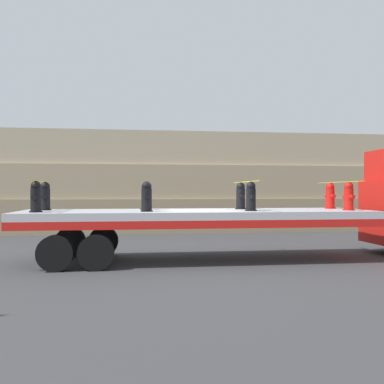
% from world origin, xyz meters
% --- Properties ---
extents(ground_plane, '(120.00, 120.00, 0.00)m').
position_xyz_m(ground_plane, '(0.00, 0.00, 0.00)').
color(ground_plane, '#38383A').
extents(rock_cliff, '(60.00, 3.30, 4.61)m').
position_xyz_m(rock_cliff, '(0.00, 8.94, 2.30)').
color(rock_cliff, gray).
rests_on(rock_cliff, ground_plane).
extents(flatbed_trailer, '(9.40, 2.63, 1.36)m').
position_xyz_m(flatbed_trailer, '(-0.46, 0.00, 1.13)').
color(flatbed_trailer, '#B2B2B7').
rests_on(flatbed_trailer, ground_plane).
extents(fire_hydrant_black_near_0, '(0.32, 0.53, 0.77)m').
position_xyz_m(fire_hydrant_black_near_0, '(-4.10, -0.56, 1.74)').
color(fire_hydrant_black_near_0, black).
rests_on(fire_hydrant_black_near_0, flatbed_trailer).
extents(fire_hydrant_black_far_0, '(0.32, 0.53, 0.77)m').
position_xyz_m(fire_hydrant_black_far_0, '(-4.10, 0.56, 1.74)').
color(fire_hydrant_black_far_0, black).
rests_on(fire_hydrant_black_far_0, flatbed_trailer).
extents(fire_hydrant_black_near_1, '(0.32, 0.53, 0.77)m').
position_xyz_m(fire_hydrant_black_near_1, '(-1.37, -0.56, 1.74)').
color(fire_hydrant_black_near_1, black).
rests_on(fire_hydrant_black_near_1, flatbed_trailer).
extents(fire_hydrant_black_far_1, '(0.32, 0.53, 0.77)m').
position_xyz_m(fire_hydrant_black_far_1, '(-1.37, 0.56, 1.74)').
color(fire_hydrant_black_far_1, black).
rests_on(fire_hydrant_black_far_1, flatbed_trailer).
extents(fire_hydrant_black_near_2, '(0.32, 0.53, 0.77)m').
position_xyz_m(fire_hydrant_black_near_2, '(1.37, -0.56, 1.74)').
color(fire_hydrant_black_near_2, black).
rests_on(fire_hydrant_black_near_2, flatbed_trailer).
extents(fire_hydrant_black_far_2, '(0.32, 0.53, 0.77)m').
position_xyz_m(fire_hydrant_black_far_2, '(1.37, 0.56, 1.74)').
color(fire_hydrant_black_far_2, black).
rests_on(fire_hydrant_black_far_2, flatbed_trailer).
extents(fire_hydrant_red_near_3, '(0.32, 0.53, 0.77)m').
position_xyz_m(fire_hydrant_red_near_3, '(4.10, -0.56, 1.74)').
color(fire_hydrant_red_near_3, red).
rests_on(fire_hydrant_red_near_3, flatbed_trailer).
extents(fire_hydrant_red_far_3, '(0.32, 0.53, 0.77)m').
position_xyz_m(fire_hydrant_red_far_3, '(4.10, 0.56, 1.74)').
color(fire_hydrant_red_far_3, red).
rests_on(fire_hydrant_red_far_3, flatbed_trailer).
extents(cargo_strap_rear, '(0.05, 2.74, 0.01)m').
position_xyz_m(cargo_strap_rear, '(-4.10, 0.00, 2.14)').
color(cargo_strap_rear, yellow).
rests_on(cargo_strap_rear, fire_hydrant_black_near_0).
extents(cargo_strap_middle, '(0.05, 2.74, 0.01)m').
position_xyz_m(cargo_strap_middle, '(1.37, 0.00, 2.14)').
color(cargo_strap_middle, yellow).
rests_on(cargo_strap_middle, fire_hydrant_black_near_2).
extents(cargo_strap_front, '(0.05, 2.74, 0.01)m').
position_xyz_m(cargo_strap_front, '(4.10, 0.00, 2.14)').
color(cargo_strap_front, yellow).
rests_on(cargo_strap_front, fire_hydrant_red_near_3).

